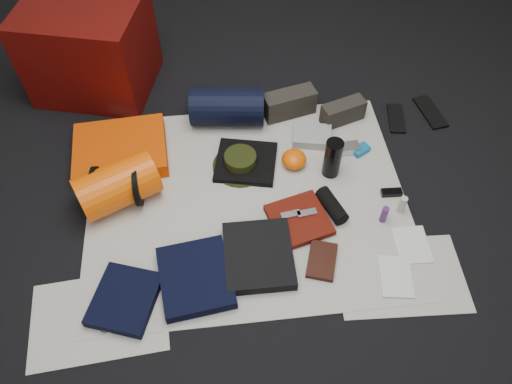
{
  "coord_description": "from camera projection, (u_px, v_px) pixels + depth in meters",
  "views": [
    {
      "loc": [
        -0.12,
        -1.49,
        2.04
      ],
      "look_at": [
        0.04,
        -0.03,
        0.1
      ],
      "focal_mm": 35.0,
      "sensor_mm": 36.0,
      "label": 1
    }
  ],
  "objects": [
    {
      "name": "floor",
      "position": [
        247.0,
        202.0,
        2.54
      ],
      "size": [
        4.5,
        4.5,
        0.02
      ],
      "primitive_type": "cube",
      "color": "black",
      "rests_on": "ground"
    },
    {
      "name": "newspaper_mat",
      "position": [
        247.0,
        200.0,
        2.53
      ],
      "size": [
        1.6,
        1.3,
        0.01
      ],
      "primitive_type": "cube",
      "color": "silver",
      "rests_on": "floor"
    },
    {
      "name": "newspaper_sheet_front_left",
      "position": [
        99.0,
        317.0,
        2.15
      ],
      "size": [
        0.61,
        0.44,
        0.0
      ],
      "primitive_type": "cube",
      "rotation": [
        0.0,
        0.0,
        0.07
      ],
      "color": "silver",
      "rests_on": "floor"
    },
    {
      "name": "newspaper_sheet_front_right",
      "position": [
        400.0,
        275.0,
        2.27
      ],
      "size": [
        0.6,
        0.43,
        0.0
      ],
      "primitive_type": "cube",
      "rotation": [
        0.0,
        0.0,
        -0.05
      ],
      "color": "silver",
      "rests_on": "floor"
    },
    {
      "name": "red_cabinet",
      "position": [
        90.0,
        48.0,
        2.86
      ],
      "size": [
        0.76,
        0.68,
        0.54
      ],
      "primitive_type": "cube",
      "rotation": [
        0.0,
        0.0,
        -0.26
      ],
      "color": "#490705",
      "rests_on": "floor"
    },
    {
      "name": "sleeping_pad",
      "position": [
        121.0,
        150.0,
        2.67
      ],
      "size": [
        0.51,
        0.43,
        0.09
      ],
      "primitive_type": "cube",
      "rotation": [
        0.0,
        0.0,
        0.07
      ],
      "color": "#D94302",
      "rests_on": "newspaper_mat"
    },
    {
      "name": "stuff_sack",
      "position": [
        117.0,
        186.0,
        2.44
      ],
      "size": [
        0.44,
        0.37,
        0.23
      ],
      "primitive_type": "cylinder",
      "rotation": [
        0.0,
        1.57,
        0.43
      ],
      "color": "#E24F03",
      "rests_on": "newspaper_mat"
    },
    {
      "name": "sack_strap_left",
      "position": [
        97.0,
        188.0,
        2.44
      ],
      "size": [
        0.02,
        0.22,
        0.22
      ],
      "primitive_type": "cylinder",
      "rotation": [
        0.0,
        1.57,
        0.0
      ],
      "color": "black",
      "rests_on": "newspaper_mat"
    },
    {
      "name": "sack_strap_right",
      "position": [
        138.0,
        185.0,
        2.45
      ],
      "size": [
        0.02,
        0.22,
        0.22
      ],
      "primitive_type": "cylinder",
      "rotation": [
        0.0,
        1.57,
        0.0
      ],
      "color": "black",
      "rests_on": "newspaper_mat"
    },
    {
      "name": "navy_duffel",
      "position": [
        227.0,
        107.0,
        2.78
      ],
      "size": [
        0.43,
        0.26,
        0.21
      ],
      "primitive_type": "cylinder",
      "rotation": [
        0.0,
        1.57,
        -0.12
      ],
      "color": "black",
      "rests_on": "newspaper_mat"
    },
    {
      "name": "boonie_brim",
      "position": [
        241.0,
        165.0,
        2.66
      ],
      "size": [
        0.39,
        0.39,
        0.01
      ],
      "primitive_type": "cylinder",
      "rotation": [
        0.0,
        0.0,
        -0.4
      ],
      "color": "black",
      "rests_on": "newspaper_mat"
    },
    {
      "name": "boonie_crown",
      "position": [
        240.0,
        160.0,
        2.63
      ],
      "size": [
        0.17,
        0.17,
        0.07
      ],
      "primitive_type": "cylinder",
      "color": "black",
      "rests_on": "boonie_brim"
    },
    {
      "name": "hiking_boot_left",
      "position": [
        289.0,
        103.0,
        2.85
      ],
      "size": [
        0.32,
        0.18,
        0.15
      ],
      "primitive_type": "cube",
      "rotation": [
        0.0,
        0.0,
        0.24
      ],
      "color": "#2C2923",
      "rests_on": "newspaper_mat"
    },
    {
      "name": "hiking_boot_right",
      "position": [
        343.0,
        112.0,
        2.82
      ],
      "size": [
        0.27,
        0.17,
        0.12
      ],
      "primitive_type": "cube",
      "rotation": [
        0.0,
        0.0,
        0.32
      ],
      "color": "#2C2923",
      "rests_on": "newspaper_mat"
    },
    {
      "name": "flip_flop_left",
      "position": [
        396.0,
        118.0,
        2.88
      ],
      "size": [
        0.12,
        0.24,
        0.01
      ],
      "primitive_type": "cube",
      "rotation": [
        0.0,
        0.0,
        -0.17
      ],
      "color": "black",
      "rests_on": "floor"
    },
    {
      "name": "flip_flop_right",
      "position": [
        430.0,
        112.0,
        2.91
      ],
      "size": [
        0.14,
        0.28,
        0.01
      ],
      "primitive_type": "cube",
      "rotation": [
        0.0,
        0.0,
        0.15
      ],
      "color": "black",
      "rests_on": "floor"
    },
    {
      "name": "trousers_navy_a",
      "position": [
        125.0,
        299.0,
        2.17
      ],
      "size": [
        0.34,
        0.37,
        0.05
      ],
      "primitive_type": "cube",
      "rotation": [
        0.0,
        0.0,
        -0.34
      ],
      "color": "black",
      "rests_on": "newspaper_mat"
    },
    {
      "name": "trousers_navy_b",
      "position": [
        196.0,
        278.0,
        2.23
      ],
      "size": [
        0.35,
        0.39,
        0.06
      ],
      "primitive_type": "cube",
      "rotation": [
        0.0,
        0.0,
        0.13
      ],
      "color": "black",
      "rests_on": "newspaper_mat"
    },
    {
      "name": "trousers_charcoal",
      "position": [
        258.0,
        256.0,
        2.3
      ],
      "size": [
        0.32,
        0.36,
        0.06
      ],
      "primitive_type": "cube",
      "rotation": [
        0.0,
        0.0,
        -0.01
      ],
      "color": "black",
      "rests_on": "newspaper_mat"
    },
    {
      "name": "black_tshirt",
      "position": [
        246.0,
        162.0,
        2.66
      ],
      "size": [
        0.37,
        0.35,
        0.03
      ],
      "primitive_type": "cube",
      "rotation": [
        0.0,
        0.0,
        -0.22
      ],
      "color": "black",
      "rests_on": "newspaper_mat"
    },
    {
      "name": "red_shirt",
      "position": [
        299.0,
        220.0,
        2.43
      ],
      "size": [
        0.33,
        0.33,
        0.04
      ],
      "primitive_type": "cube",
      "rotation": [
        0.0,
        0.0,
        0.26
      ],
      "color": "#561209",
      "rests_on": "newspaper_mat"
    },
    {
      "name": "orange_stuff_sack",
      "position": [
        294.0,
        159.0,
        2.64
      ],
      "size": [
        0.16,
        0.16,
        0.09
      ],
      "primitive_type": "ellipsoid",
      "rotation": [
        0.0,
        0.0,
        0.29
      ],
      "color": "#E24F03",
      "rests_on": "newspaper_mat"
    },
    {
      "name": "first_aid_pouch",
      "position": [
        312.0,
        136.0,
        2.76
      ],
      "size": [
        0.24,
        0.2,
        0.05
      ],
      "primitive_type": "cube",
      "rotation": [
        0.0,
        0.0,
        -0.2
      ],
      "color": "gray",
      "rests_on": "newspaper_mat"
    },
    {
      "name": "water_bottle",
      "position": [
        333.0,
        158.0,
        2.55
      ],
      "size": [
        0.12,
        0.12,
        0.23
      ],
      "primitive_type": "cylinder",
      "rotation": [
        0.0,
        0.0,
        0.35
      ],
      "color": "black",
      "rests_on": "newspaper_mat"
    },
    {
      "name": "speaker",
      "position": [
        332.0,
        206.0,
        2.46
      ],
      "size": [
        0.14,
        0.21,
        0.08
      ],
      "primitive_type": "cylinder",
      "rotation": [
        1.57,
        0.0,
        0.34
      ],
      "color": "black",
      "rests_on": "newspaper_mat"
    },
    {
      "name": "compact_camera",
      "position": [
        349.0,
        148.0,
        2.71
      ],
      "size": [
        0.12,
        0.08,
        0.05
      ],
      "primitive_type": "cube",
      "rotation": [
        0.0,
        0.0,
        0.07
      ],
      "color": "#B4B4B9",
      "rests_on": "newspaper_mat"
    },
    {
      "name": "cyan_case",
      "position": [
        361.0,
        150.0,
        2.71
      ],
      "size": [
        0.11,
        0.1,
        0.03
      ],
      "primitive_type": "cube",
      "rotation": [
        0.0,
        0.0,
        0.5
      ],
      "color": "#0F6094",
      "rests_on": "newspaper_mat"
    },
    {
      "name": "toiletry_purple",
      "position": [
        384.0,
        214.0,
        2.41
      ],
      "size": [
        0.04,
        0.04,
        0.1
      ],
      "primitive_type": "cylinder",
      "rotation": [
        0.0,
        0.0,
        0.27
      ],
      "color": "#4D2069",
      "rests_on": "newspaper_mat"
    },
    {
      "name": "toiletry_clear",
      "position": [
        402.0,
        205.0,
        2.45
      ],
      "size": [
        0.04,
        0.04,
        0.1
      ],
      "primitive_type": "cylinder",
      "rotation": [
        0.0,
        0.0,
        0.34
      ],
      "color": "#A2A7A2",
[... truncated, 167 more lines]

